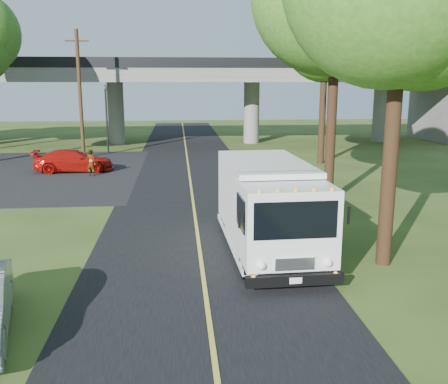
{
  "coord_description": "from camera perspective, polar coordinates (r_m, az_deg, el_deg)",
  "views": [
    {
      "loc": [
        -0.63,
        -12.83,
        5.39
      ],
      "look_at": [
        0.95,
        4.28,
        1.6
      ],
      "focal_mm": 40.0,
      "sensor_mm": 36.0,
      "label": 1
    }
  ],
  "objects": [
    {
      "name": "parking_lot",
      "position": [
        32.97,
        -23.54,
        1.99
      ],
      "size": [
        16.0,
        18.0,
        0.01
      ],
      "primitive_type": "cube",
      "color": "black",
      "rests_on": "ground"
    },
    {
      "name": "utility_pole",
      "position": [
        37.48,
        -16.13,
        10.74
      ],
      "size": [
        1.6,
        0.26,
        9.0
      ],
      "color": "#472D19",
      "rests_on": "ground"
    },
    {
      "name": "red_sedan",
      "position": [
        32.05,
        -16.83,
        3.46
      ],
      "size": [
        4.89,
        2.34,
        1.37
      ],
      "primitive_type": "imported",
      "rotation": [
        0.0,
        0.0,
        1.66
      ],
      "color": "#AF110A",
      "rests_on": "ground"
    },
    {
      "name": "ground",
      "position": [
        13.93,
        -2.3,
        -10.33
      ],
      "size": [
        120.0,
        120.0,
        0.0
      ],
      "primitive_type": "plane",
      "color": "#324318",
      "rests_on": "ground"
    },
    {
      "name": "overpass",
      "position": [
        44.85,
        -4.56,
        11.33
      ],
      "size": [
        54.0,
        10.0,
        7.3
      ],
      "color": "slate",
      "rests_on": "ground"
    },
    {
      "name": "step_van",
      "position": [
        15.95,
        5.1,
        -1.44
      ],
      "size": [
        2.75,
        6.99,
        2.9
      ],
      "rotation": [
        0.0,
        0.0,
        0.03
      ],
      "color": "white",
      "rests_on": "ground"
    },
    {
      "name": "traffic_signal",
      "position": [
        39.26,
        -13.3,
        8.91
      ],
      "size": [
        0.18,
        0.22,
        5.2
      ],
      "color": "black",
      "rests_on": "ground"
    },
    {
      "name": "pedestrian",
      "position": [
        30.22,
        -14.95,
        3.24
      ],
      "size": [
        0.65,
        0.52,
        1.57
      ],
      "primitive_type": "imported",
      "rotation": [
        0.0,
        0.0,
        2.86
      ],
      "color": "gray",
      "rests_on": "ground"
    },
    {
      "name": "road",
      "position": [
        23.47,
        -3.6,
        -0.84
      ],
      "size": [
        7.0,
        90.0,
        0.02
      ],
      "primitive_type": "cube",
      "color": "black",
      "rests_on": "ground"
    },
    {
      "name": "lane_line",
      "position": [
        23.46,
        -3.6,
        -0.8
      ],
      "size": [
        0.12,
        90.0,
        0.01
      ],
      "primitive_type": "cube",
      "color": "gold",
      "rests_on": "road"
    },
    {
      "name": "tree_right_far",
      "position": [
        34.24,
        11.97,
        17.06
      ],
      "size": [
        5.77,
        5.67,
        10.99
      ],
      "color": "#382314",
      "rests_on": "ground"
    }
  ]
}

